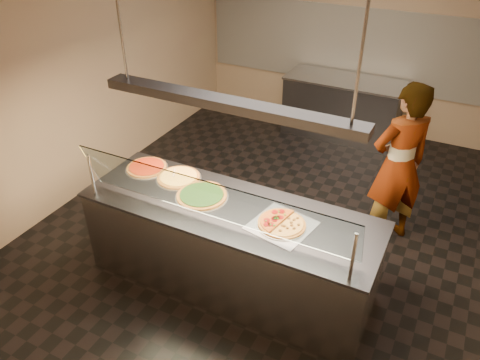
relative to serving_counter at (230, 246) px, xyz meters
The scene contains 19 objects.
ground 1.28m from the serving_counter, 90.90° to the left, with size 5.00×6.00×0.02m, color black.
wall_back 4.33m from the serving_counter, 90.25° to the left, with size 5.00×0.02×3.00m, color tan.
wall_front 2.09m from the serving_counter, 90.59° to the right, with size 5.00×0.02×3.00m, color tan.
wall_left 2.98m from the serving_counter, 154.80° to the left, with size 0.02×6.00×3.00m, color tan.
tile_band 4.25m from the serving_counter, 90.26° to the left, with size 4.90×0.02×1.20m, color silver.
serving_counter is the anchor object (origin of this frame).
sneeze_guard 0.83m from the serving_counter, 90.00° to the right, with size 2.56×0.18×0.54m.
perforated_tray 0.71m from the serving_counter, ahead, with size 0.58×0.58×0.01m.
half_pizza_pepperoni 0.66m from the serving_counter, ahead, with size 0.28×0.44×0.05m.
half_pizza_sausage 0.80m from the serving_counter, ahead, with size 0.28×0.44×0.04m.
pizza_spinach 0.58m from the serving_counter, behind, with size 0.51×0.51×0.03m.
pizza_cheese 0.87m from the serving_counter, 162.85° to the left, with size 0.45×0.45×0.03m.
pizza_tomato 1.22m from the serving_counter, 168.31° to the left, with size 0.44×0.44×0.03m.
pizza_spatula 0.89m from the serving_counter, 162.84° to the left, with size 0.26×0.20×0.02m.
prep_table 3.74m from the serving_counter, 90.03° to the left, with size 1.79×0.74×0.93m.
worker 1.98m from the serving_counter, 50.43° to the left, with size 0.67×0.44×1.85m, color #3F3647.
heat_lamp_housing 1.48m from the serving_counter, behind, with size 2.30×0.18×0.08m, color #3C3C42.
lamp_rod_left 2.26m from the serving_counter, behind, with size 0.02×0.02×1.01m, color #B7B7BC.
lamp_rod_right 2.26m from the serving_counter, ahead, with size 0.02×0.02×1.01m, color #B7B7BC.
Camera 1 is at (1.69, -4.24, 3.44)m, focal length 35.00 mm.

